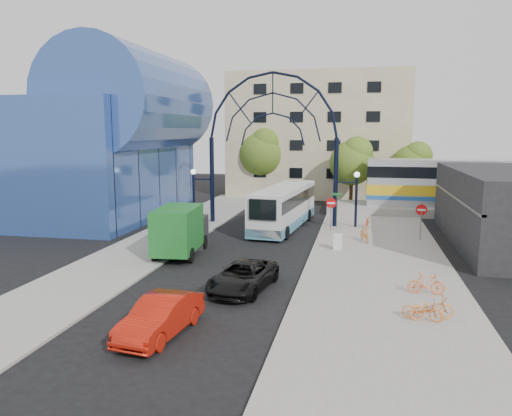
% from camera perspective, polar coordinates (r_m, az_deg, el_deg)
% --- Properties ---
extents(ground, '(120.00, 120.00, 0.00)m').
position_cam_1_polar(ground, '(26.99, -3.35, -7.40)').
color(ground, black).
rests_on(ground, ground).
extents(sidewalk_east, '(8.00, 56.00, 0.12)m').
position_cam_1_polar(sidewalk_east, '(29.97, 13.75, -5.87)').
color(sidewalk_east, gray).
rests_on(sidewalk_east, ground).
extents(plaza_west, '(5.00, 50.00, 0.12)m').
position_cam_1_polar(plaza_west, '(34.56, -11.20, -3.84)').
color(plaza_west, gray).
rests_on(plaza_west, ground).
extents(gateway_arch, '(13.64, 0.44, 12.10)m').
position_cam_1_polar(gateway_arch, '(39.61, 1.91, 10.29)').
color(gateway_arch, black).
rests_on(gateway_arch, ground).
extents(stop_sign, '(0.80, 0.07, 2.50)m').
position_cam_1_polar(stop_sign, '(37.47, 8.58, 0.22)').
color(stop_sign, slate).
rests_on(stop_sign, sidewalk_east).
extents(do_not_enter_sign, '(0.76, 0.07, 2.48)m').
position_cam_1_polar(do_not_enter_sign, '(35.69, 18.38, -0.59)').
color(do_not_enter_sign, slate).
rests_on(do_not_enter_sign, sidewalk_east).
extents(street_name_sign, '(0.70, 0.70, 2.80)m').
position_cam_1_polar(street_name_sign, '(38.02, 9.24, 0.54)').
color(street_name_sign, slate).
rests_on(street_name_sign, sidewalk_east).
extents(sandwich_board, '(0.55, 0.61, 0.99)m').
position_cam_1_polar(sandwich_board, '(31.74, 9.34, -3.65)').
color(sandwich_board, white).
rests_on(sandwich_board, sidewalk_east).
extents(transit_hall, '(16.50, 18.00, 14.50)m').
position_cam_1_polar(transit_hall, '(45.72, -17.29, 7.38)').
color(transit_hall, '#32529B').
rests_on(transit_hall, ground).
extents(commercial_block_east, '(6.00, 16.00, 5.00)m').
position_cam_1_polar(commercial_block_east, '(36.53, 26.22, -0.01)').
color(commercial_block_east, black).
rests_on(commercial_block_east, ground).
extents(apartment_block, '(20.00, 12.10, 14.00)m').
position_cam_1_polar(apartment_block, '(60.17, 7.28, 8.24)').
color(apartment_block, tan).
rests_on(apartment_block, ground).
extents(train_platform, '(32.00, 5.00, 0.80)m').
position_cam_1_polar(train_platform, '(49.33, 27.15, -0.47)').
color(train_platform, gray).
rests_on(train_platform, ground).
extents(tree_north_a, '(4.48, 4.48, 7.00)m').
position_cam_1_polar(tree_north_a, '(51.02, 11.04, 5.36)').
color(tree_north_a, '#382314').
rests_on(tree_north_a, ground).
extents(tree_north_b, '(5.12, 5.12, 8.00)m').
position_cam_1_polar(tree_north_b, '(56.01, 0.78, 6.49)').
color(tree_north_b, '#382314').
rests_on(tree_north_b, ground).
extents(tree_north_c, '(4.16, 4.16, 6.50)m').
position_cam_1_polar(tree_north_c, '(53.29, 17.55, 4.90)').
color(tree_north_c, '#382314').
rests_on(tree_north_c, ground).
extents(city_bus, '(3.71, 11.85, 3.21)m').
position_cam_1_polar(city_bus, '(39.06, 3.23, 0.18)').
color(city_bus, silver).
rests_on(city_bus, ground).
extents(green_truck, '(2.75, 6.18, 3.03)m').
position_cam_1_polar(green_truck, '(30.82, -8.55, -2.54)').
color(green_truck, black).
rests_on(green_truck, ground).
extents(black_suv, '(2.94, 5.19, 1.37)m').
position_cam_1_polar(black_suv, '(23.94, -1.47, -7.80)').
color(black_suv, black).
rests_on(black_suv, ground).
extents(red_sedan, '(2.11, 4.59, 1.46)m').
position_cam_1_polar(red_sedan, '(19.21, -10.86, -12.07)').
color(red_sedan, '#B6190B').
rests_on(red_sedan, ground).
extents(bike_near_a, '(0.75, 1.76, 0.90)m').
position_cam_1_polar(bike_near_a, '(39.62, 12.62, -1.52)').
color(bike_near_a, '#D5492A').
rests_on(bike_near_a, sidewalk_east).
extents(bike_near_b, '(0.99, 1.84, 1.06)m').
position_cam_1_polar(bike_near_b, '(34.53, 12.29, -2.88)').
color(bike_near_b, orange).
rests_on(bike_near_b, sidewalk_east).
extents(bike_far_a, '(1.68, 0.95, 0.83)m').
position_cam_1_polar(bike_far_a, '(21.10, 18.49, -11.00)').
color(bike_far_a, orange).
rests_on(bike_far_a, sidewalk_east).
extents(bike_far_b, '(1.68, 0.51, 1.00)m').
position_cam_1_polar(bike_far_b, '(24.33, 18.89, -8.17)').
color(bike_far_b, orange).
rests_on(bike_far_b, sidewalk_east).
extents(bike_far_c, '(1.93, 1.15, 0.96)m').
position_cam_1_polar(bike_far_c, '(21.24, 19.44, -10.74)').
color(bike_far_c, orange).
rests_on(bike_far_c, sidewalk_east).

